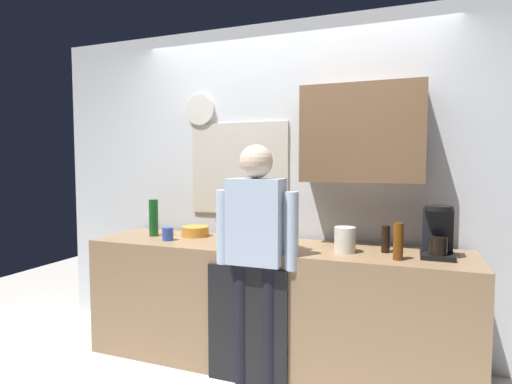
{
  "coord_description": "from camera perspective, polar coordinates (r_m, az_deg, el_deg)",
  "views": [
    {
      "loc": [
        0.93,
        -2.48,
        1.48
      ],
      "look_at": [
        -0.1,
        0.25,
        1.27
      ],
      "focal_mm": 28.64,
      "sensor_mm": 36.0,
      "label": 1
    }
  ],
  "objects": [
    {
      "name": "bottle_clear_soda",
      "position": [
        3.0,
        -2.22,
        -4.67
      ],
      "size": [
        0.09,
        0.09,
        0.28
      ],
      "primitive_type": "cylinder",
      "color": "#2D8C33",
      "rests_on": "kitchen_counter"
    },
    {
      "name": "storage_canister",
      "position": [
        2.8,
        12.32,
        -6.53
      ],
      "size": [
        0.14,
        0.14,
        0.17
      ],
      "primitive_type": "cylinder",
      "color": "silver",
      "rests_on": "kitchen_counter"
    },
    {
      "name": "back_wall_assembly",
      "position": [
        3.29,
        5.52,
        1.87
      ],
      "size": [
        4.35,
        0.42,
        2.6
      ],
      "color": "silver",
      "rests_on": "ground_plane"
    },
    {
      "name": "kitchen_counter",
      "position": [
        3.11,
        2.04,
        -15.46
      ],
      "size": [
        2.75,
        0.64,
        0.89
      ],
      "primitive_type": "cube",
      "color": "#937251",
      "rests_on": "ground_plane"
    },
    {
      "name": "bottle_amber_beer",
      "position": [
        2.66,
        19.24,
        -6.53
      ],
      "size": [
        0.06,
        0.06,
        0.23
      ],
      "primitive_type": "cylinder",
      "color": "brown",
      "rests_on": "kitchen_counter"
    },
    {
      "name": "ground_plane",
      "position": [
        3.03,
        0.02,
        -25.18
      ],
      "size": [
        8.0,
        8.0,
        0.0
      ],
      "primitive_type": "plane",
      "color": "silver"
    },
    {
      "name": "bottle_olive_oil",
      "position": [
        3.13,
        3.3,
        -4.57
      ],
      "size": [
        0.06,
        0.06,
        0.25
      ],
      "primitive_type": "cylinder",
      "color": "olive",
      "rests_on": "kitchen_counter"
    },
    {
      "name": "potted_plant",
      "position": [
        3.25,
        -4.35,
        -4.15
      ],
      "size": [
        0.15,
        0.15,
        0.23
      ],
      "color": "#9E5638",
      "rests_on": "kitchen_counter"
    },
    {
      "name": "cup_blue_mug",
      "position": [
        3.23,
        -12.22,
        -5.75
      ],
      "size": [
        0.08,
        0.08,
        0.1
      ],
      "primitive_type": "cylinder",
      "color": "#3351B2",
      "rests_on": "kitchen_counter"
    },
    {
      "name": "person_at_sink",
      "position": [
        2.7,
        0.02,
        -7.31
      ],
      "size": [
        0.57,
        0.22,
        1.6
      ],
      "rotation": [
        0.0,
        0.0,
        0.08
      ],
      "color": "black",
      "rests_on": "ground_plane"
    },
    {
      "name": "bottle_green_wine",
      "position": [
        3.44,
        -14.11,
        -3.5
      ],
      "size": [
        0.07,
        0.07,
        0.3
      ],
      "primitive_type": "cylinder",
      "color": "#195923",
      "rests_on": "kitchen_counter"
    },
    {
      "name": "dishwasher_panel",
      "position": [
        2.85,
        -1.31,
        -18.26
      ],
      "size": [
        0.56,
        0.02,
        0.8
      ],
      "primitive_type": "cube",
      "color": "black",
      "rests_on": "ground_plane"
    },
    {
      "name": "bottle_dark_sauce",
      "position": [
        2.86,
        17.66,
        -6.29
      ],
      "size": [
        0.06,
        0.06,
        0.18
      ],
      "primitive_type": "cylinder",
      "color": "black",
      "rests_on": "kitchen_counter"
    },
    {
      "name": "coffee_maker",
      "position": [
        2.82,
        24.04,
        -5.42
      ],
      "size": [
        0.2,
        0.2,
        0.33
      ],
      "color": "black",
      "rests_on": "kitchen_counter"
    },
    {
      "name": "mixing_bowl",
      "position": [
        3.37,
        -8.48,
        -5.45
      ],
      "size": [
        0.22,
        0.22,
        0.08
      ],
      "primitive_type": "cylinder",
      "color": "orange",
      "rests_on": "kitchen_counter"
    }
  ]
}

